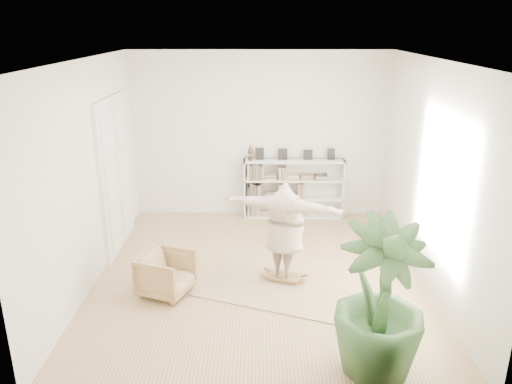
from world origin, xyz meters
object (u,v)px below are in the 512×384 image
at_px(bookshelf, 293,189).
at_px(person, 285,228).
at_px(armchair, 166,274).
at_px(rocker_board, 284,277).
at_px(houseplant, 380,300).

height_order(bookshelf, person, person).
bearing_deg(armchair, rocker_board, -57.40).
distance_m(person, houseplant, 2.49).
relative_size(armchair, person, 0.38).
bearing_deg(houseplant, rocker_board, 114.26).
distance_m(armchair, person, 2.04).
distance_m(bookshelf, person, 2.99).
bearing_deg(person, bookshelf, -76.49).
height_order(armchair, person, person).
xyz_separation_m(rocker_board, person, (-0.00, 0.00, 0.88)).
distance_m(armchair, rocker_board, 1.96).
bearing_deg(bookshelf, person, -96.45).
height_order(rocker_board, houseplant, houseplant).
bearing_deg(houseplant, bookshelf, 97.51).
bearing_deg(person, armchair, 32.48).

